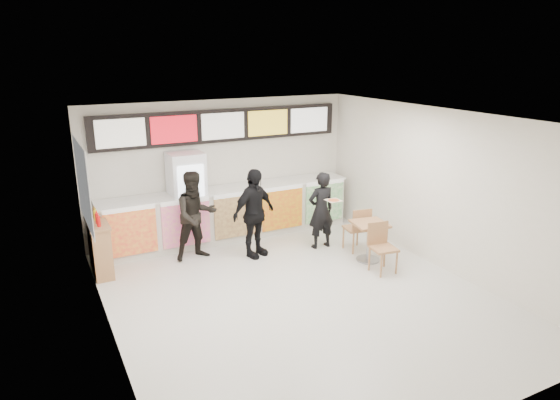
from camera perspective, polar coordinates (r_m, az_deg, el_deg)
floor at (r=8.60m, az=2.16°, el=-10.90°), size 7.00×7.00×0.00m
ceiling at (r=7.69m, az=2.41°, el=9.33°), size 7.00×7.00×0.00m
wall_back at (r=11.09m, az=-6.63°, el=3.64°), size 6.00×0.00×6.00m
wall_left at (r=7.12m, az=-19.33°, el=-4.69°), size 0.00×7.00×7.00m
wall_right at (r=9.79m, az=17.77°, el=1.19°), size 0.00×7.00×7.00m
service_counter at (r=10.97m, az=-5.71°, el=-1.51°), size 5.56×0.77×1.14m
menu_board at (r=10.84m, az=-6.63°, el=8.44°), size 5.50×0.14×0.70m
drinks_fridge at (r=10.57m, az=-10.52°, el=0.02°), size 0.70×0.67×2.00m
mirror_panel at (r=9.39m, az=-21.62°, el=1.73°), size 0.01×2.00×1.50m
customer_main at (r=10.36m, az=4.72°, el=-1.18°), size 0.60×0.39×1.63m
customer_left at (r=9.90m, az=-9.61°, el=-1.78°), size 0.91×0.73×1.78m
customer_mid at (r=9.88m, az=-3.00°, el=-1.53°), size 1.14×0.77×1.80m
pizza_slice at (r=9.90m, az=6.14°, el=0.00°), size 0.36×0.36×0.02m
cafe_table at (r=9.91m, az=10.15°, el=-3.89°), size 0.72×1.64×0.93m
condiment_ledge at (r=9.77m, az=-19.88°, el=-5.17°), size 0.36×0.90×1.19m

